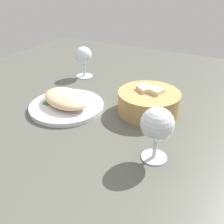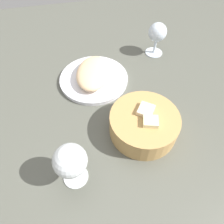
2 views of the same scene
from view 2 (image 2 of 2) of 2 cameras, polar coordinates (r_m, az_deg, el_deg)
ground_plane at (r=70.24cm, az=2.88°, el=4.45°), size 140.00×140.00×2.00cm
plate at (r=73.81cm, az=-5.00°, el=9.09°), size 23.71×23.71×1.40cm
omelette at (r=71.92cm, az=-5.16°, el=10.73°), size 19.90×15.95×4.24cm
lettuce_garnish at (r=77.21cm, az=-7.37°, el=12.46°), size 3.63×3.63×1.30cm
bread_basket at (r=58.27cm, az=8.77°, el=-3.24°), size 19.11×19.11×8.06cm
wine_glass_near at (r=46.87cm, az=-11.39°, el=-13.24°), size 7.67×7.67×13.37cm
wine_glass_far at (r=83.22cm, az=12.34°, el=20.24°), size 6.81×6.81×12.46cm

